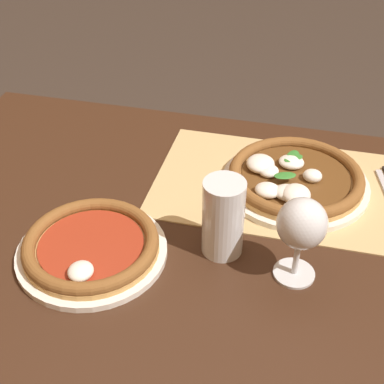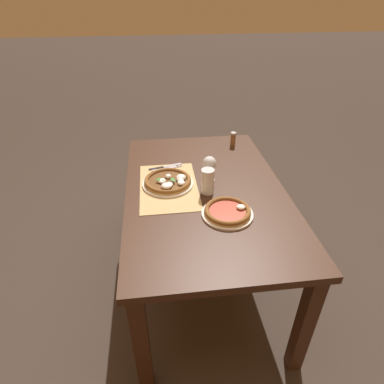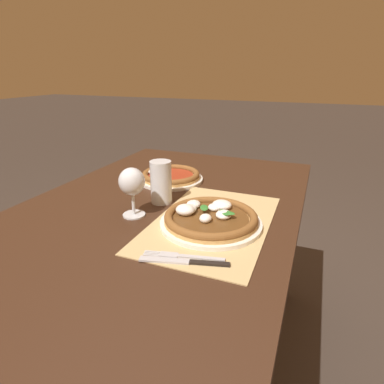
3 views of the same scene
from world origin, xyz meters
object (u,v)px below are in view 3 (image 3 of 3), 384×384
fork (183,256)px  pint_glass (161,183)px  knife (184,262)px  pizza_near (210,218)px  wine_glass (132,184)px  pizza_far (171,176)px

fork → pint_glass: bearing=35.0°
fork → knife: size_ratio=0.94×
pizza_near → wine_glass: 0.26m
pizza_far → wine_glass: (-0.35, -0.04, 0.09)m
pizza_far → knife: (-0.53, -0.29, -0.01)m
pint_glass → fork: pint_glass is taller
pint_glass → pizza_near: bearing=-116.6°
wine_glass → fork: (-0.17, -0.24, -0.10)m
pizza_near → wine_glass: wine_glass is taller
wine_glass → fork: bearing=-125.0°
pizza_far → fork: 0.58m
pizza_far → knife: size_ratio=1.23×
pizza_near → pint_glass: size_ratio=2.05×
fork → knife: knife is taller
pint_glass → wine_glass: bearing=166.3°
pint_glass → fork: (-0.30, -0.21, -0.06)m
fork → wine_glass: bearing=55.0°
pizza_far → pint_glass: bearing=-162.6°
pizza_far → fork: bearing=-151.8°
pizza_near → wine_glass: size_ratio=1.91×
pizza_far → wine_glass: bearing=-173.9°
pizza_near → pizza_far: bearing=40.9°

